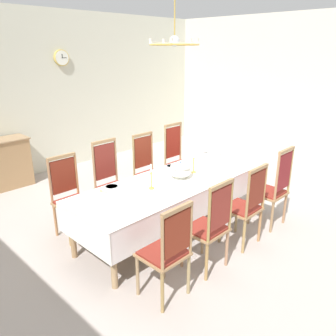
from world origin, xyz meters
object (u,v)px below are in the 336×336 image
Objects in this scene: candlestick_west at (151,179)px; bowl_near_right at (112,188)px; candlestick_east at (194,164)px; chair_south_d at (274,187)px; soup_tureen at (180,170)px; dining_table at (174,185)px; chair_south_b at (210,224)px; chandelier at (175,43)px; chair_north_b at (111,180)px; spoon_primary at (175,165)px; chair_south_c at (246,204)px; bowl_near_left at (172,167)px; mounted_clock at (62,58)px; chair_north_a at (70,196)px; chair_north_c at (148,169)px; chair_north_d at (178,158)px; chair_south_a at (167,250)px; spoon_secondary at (102,191)px.

candlestick_west is 1.80× the size of bowl_near_right.
candlestick_east reaches higher than bowl_near_right.
chair_south_d is 3.84× the size of soup_tureen.
bowl_near_right is at bearing 156.03° from dining_table.
chandelier reaches higher than chair_south_b.
chair_south_b reaches higher than bowl_near_right.
chandelier is at bearing 112.04° from chair_north_b.
chair_north_b reaches higher than spoon_primary.
chair_south_b is at bearing -179.94° from chair_south_c.
chair_south_c is 1.66× the size of chandelier.
chandelier is (-0.41, -0.00, 1.60)m from candlestick_east.
bowl_near_left is 0.25× the size of chandelier.
candlestick_east is at bearing -91.03° from mounted_clock.
dining_table is 1.39m from chair_north_a.
chair_north_c is 0.99× the size of chair_south_d.
candlestick_east is at bearing 53.98° from chair_north_d.
chair_south_c is at bearing 127.92° from chair_north_a.
chair_north_c is at bearing 67.94° from dining_table.
chair_south_d is (0.71, -1.83, 0.01)m from chair_north_c.
mounted_clock is at bearing 87.92° from spoon_primary.
chair_south_c is (1.42, -0.00, 0.01)m from chair_south_a.
chair_north_b is 0.78m from spoon_secondary.
dining_table is 0.85m from bowl_near_right.
chair_south_d reaches higher than chair_south_b.
chair_north_c reaches higher than bowl_near_left.
chandelier is (-0.13, 0.00, 1.62)m from soup_tureen.
chair_south_d is at bearing -82.25° from mounted_clock.
chair_north_d is at bearing -179.95° from chair_north_b.
chair_south_b is 0.94× the size of chair_north_b.
chair_north_b is 1.24m from candlestick_east.
spoon_secondary is 0.56× the size of mounted_clock.
chair_north_a is 1.60m from spoon_primary.
spoon_secondary is (-1.24, 0.00, -0.02)m from bowl_near_left.
mounted_clock reaches higher than candlestick_west.
chair_south_b reaches higher than soup_tureen.
chair_south_c reaches higher than soup_tureen.
chair_north_c is 1.75× the size of chandelier.
candlestick_west is 1.85× the size of spoon_primary.
candlestick_west is at bearing 180.00° from candlestick_east.
spoon_primary is 3.47m from mounted_clock.
spoon_primary is at bearing 24.44° from candlestick_west.
chair_north_a reaches higher than bowl_near_left.
spoon_secondary is at bearing 164.26° from candlestick_east.
chandelier is (-0.45, -0.39, 1.73)m from spoon_primary.
candlestick_east is at bearing -98.01° from spoon_primary.
candlestick_east is 1.24m from bowl_near_right.
chair_north_d is 0.93m from bowl_near_left.
spoon_secondary is (-1.31, 0.37, -0.12)m from candlestick_east.
chair_north_c reaches higher than chair_south_a.
chair_north_d is at bearing 90.00° from chair_south_d.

